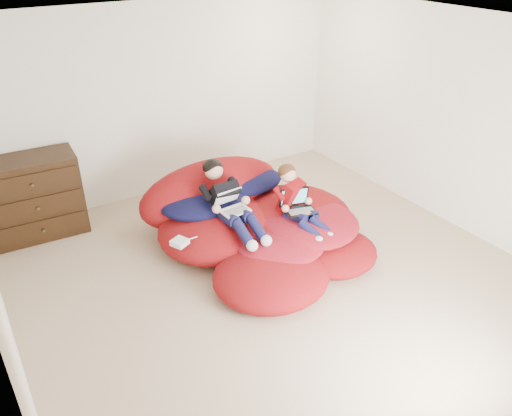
{
  "coord_description": "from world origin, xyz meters",
  "views": [
    {
      "loc": [
        -2.45,
        -3.52,
        3.24
      ],
      "look_at": [
        -0.04,
        0.28,
        0.7
      ],
      "focal_mm": 35.0,
      "sensor_mm": 36.0,
      "label": 1
    }
  ],
  "objects_px": {
    "laptop_black": "(298,205)",
    "laptop_white": "(232,204)",
    "dresser": "(33,197)",
    "older_boy": "(227,198)",
    "younger_boy": "(297,199)",
    "beanbag_pile": "(255,222)"
  },
  "relations": [
    {
      "from": "laptop_black",
      "to": "laptop_white",
      "type": "bearing_deg",
      "value": 155.72
    },
    {
      "from": "dresser",
      "to": "older_boy",
      "type": "distance_m",
      "value": 2.32
    },
    {
      "from": "older_boy",
      "to": "younger_boy",
      "type": "distance_m",
      "value": 0.77
    },
    {
      "from": "laptop_white",
      "to": "younger_boy",
      "type": "bearing_deg",
      "value": -22.68
    },
    {
      "from": "beanbag_pile",
      "to": "laptop_white",
      "type": "distance_m",
      "value": 0.48
    },
    {
      "from": "laptop_white",
      "to": "older_boy",
      "type": "bearing_deg",
      "value": 90.0
    },
    {
      "from": "dresser",
      "to": "older_boy",
      "type": "relative_size",
      "value": 0.98
    },
    {
      "from": "beanbag_pile",
      "to": "older_boy",
      "type": "xyz_separation_m",
      "value": [
        -0.32,
        0.06,
        0.39
      ]
    },
    {
      "from": "dresser",
      "to": "older_boy",
      "type": "xyz_separation_m",
      "value": [
        1.76,
        -1.5,
        0.16
      ]
    },
    {
      "from": "beanbag_pile",
      "to": "older_boy",
      "type": "height_order",
      "value": "older_boy"
    },
    {
      "from": "dresser",
      "to": "laptop_black",
      "type": "height_order",
      "value": "dresser"
    },
    {
      "from": "older_boy",
      "to": "laptop_white",
      "type": "height_order",
      "value": "older_boy"
    },
    {
      "from": "laptop_white",
      "to": "laptop_black",
      "type": "height_order",
      "value": "laptop_white"
    },
    {
      "from": "younger_boy",
      "to": "laptop_black",
      "type": "bearing_deg",
      "value": -90.0
    },
    {
      "from": "dresser",
      "to": "laptop_black",
      "type": "relative_size",
      "value": 2.89
    },
    {
      "from": "older_boy",
      "to": "younger_boy",
      "type": "relative_size",
      "value": 1.34
    },
    {
      "from": "beanbag_pile",
      "to": "laptop_white",
      "type": "height_order",
      "value": "beanbag_pile"
    },
    {
      "from": "dresser",
      "to": "laptop_black",
      "type": "xyz_separation_m",
      "value": [
        2.43,
        -1.9,
        0.07
      ]
    },
    {
      "from": "dresser",
      "to": "beanbag_pile",
      "type": "xyz_separation_m",
      "value": [
        2.09,
        -1.56,
        -0.22
      ]
    },
    {
      "from": "beanbag_pile",
      "to": "laptop_black",
      "type": "relative_size",
      "value": 6.37
    },
    {
      "from": "beanbag_pile",
      "to": "younger_boy",
      "type": "xyz_separation_m",
      "value": [
        0.34,
        -0.32,
        0.35
      ]
    },
    {
      "from": "beanbag_pile",
      "to": "laptop_white",
      "type": "xyz_separation_m",
      "value": [
        -0.32,
        -0.04,
        0.35
      ]
    }
  ]
}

